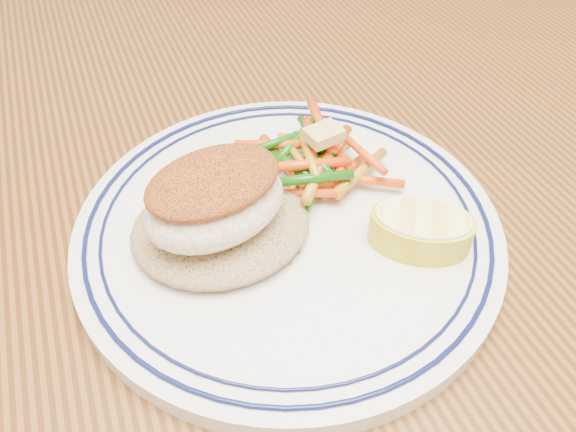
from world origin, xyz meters
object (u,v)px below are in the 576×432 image
(dining_table, at_px, (233,286))
(fish_fillet, at_px, (215,198))
(rice_pilaf, at_px, (221,223))
(lemon_wedge, at_px, (421,228))
(vegetable_pile, at_px, (315,160))
(plate, at_px, (288,227))

(dining_table, height_order, fish_fillet, fish_fillet)
(rice_pilaf, xyz_separation_m, lemon_wedge, (0.11, -0.05, 0.00))
(dining_table, relative_size, lemon_wedge, 18.16)
(dining_table, bearing_deg, vegetable_pile, -8.72)
(vegetable_pile, relative_size, lemon_wedge, 1.25)
(rice_pilaf, xyz_separation_m, fish_fillet, (-0.00, -0.01, 0.03))
(lemon_wedge, bearing_deg, plate, 144.81)
(dining_table, distance_m, vegetable_pile, 0.14)
(plate, distance_m, rice_pilaf, 0.05)
(dining_table, distance_m, fish_fillet, 0.16)
(plate, relative_size, lemon_wedge, 3.44)
(dining_table, relative_size, plate, 5.28)
(fish_fillet, bearing_deg, vegetable_pile, 24.22)
(vegetable_pile, bearing_deg, dining_table, 171.28)
(plate, xyz_separation_m, fish_fillet, (-0.05, -0.00, 0.04))
(vegetable_pile, bearing_deg, fish_fillet, -155.78)
(rice_pilaf, distance_m, fish_fillet, 0.03)
(fish_fillet, relative_size, vegetable_pile, 0.98)
(vegetable_pile, bearing_deg, plate, -134.12)
(dining_table, relative_size, rice_pilaf, 12.93)
(fish_fillet, xyz_separation_m, vegetable_pile, (0.08, 0.04, -0.02))
(plate, bearing_deg, vegetable_pile, 45.88)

